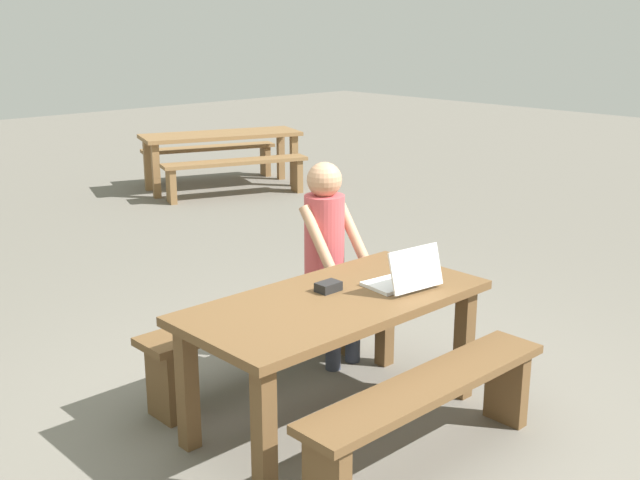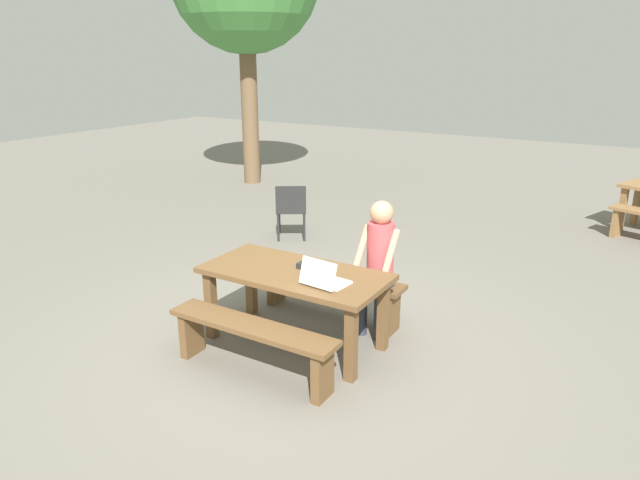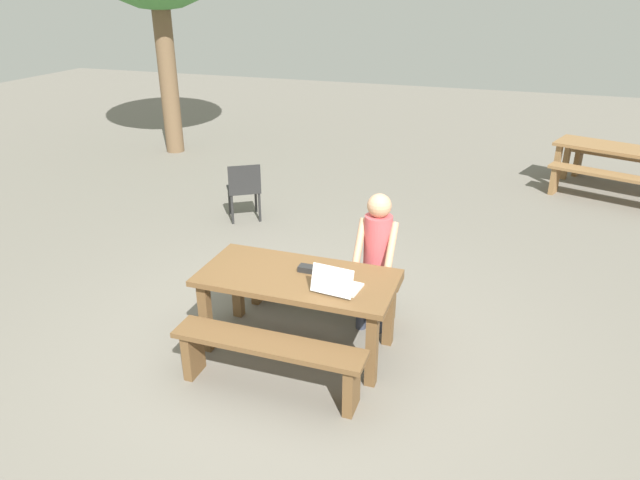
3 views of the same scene
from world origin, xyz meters
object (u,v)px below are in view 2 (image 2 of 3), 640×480
at_px(small_pouch, 305,266).
at_px(plastic_chair, 291,209).
at_px(laptop, 324,278).
at_px(person_seated, 378,257).
at_px(picnic_table_front, 295,282).

xyz_separation_m(small_pouch, plastic_chair, (-1.87, 2.56, -0.31)).
height_order(laptop, person_seated, person_seated).
relative_size(picnic_table_front, plastic_chair, 2.07).
relative_size(laptop, plastic_chair, 0.47).
bearing_deg(laptop, small_pouch, -28.34).
distance_m(small_pouch, person_seated, 0.73).
distance_m(small_pouch, plastic_chair, 3.18).
xyz_separation_m(laptop, person_seated, (0.15, 0.77, -0.02)).
bearing_deg(laptop, person_seated, -94.50).
bearing_deg(small_pouch, picnic_table_front, -114.82).
relative_size(laptop, small_pouch, 2.88).
relative_size(laptop, person_seated, 0.29).
xyz_separation_m(small_pouch, person_seated, (0.50, 0.52, 0.01)).
relative_size(small_pouch, plastic_chair, 0.16).
relative_size(picnic_table_front, person_seated, 1.30).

